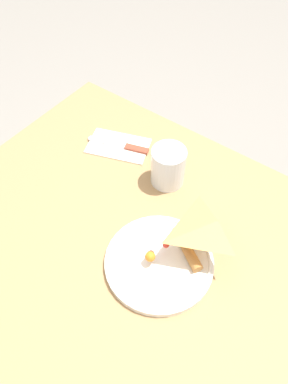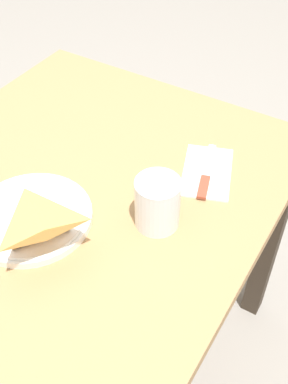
{
  "view_description": "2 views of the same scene",
  "coord_description": "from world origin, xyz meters",
  "px_view_note": "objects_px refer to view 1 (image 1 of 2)",
  "views": [
    {
      "loc": [
        -0.31,
        0.35,
        1.49
      ],
      "look_at": [
        0.03,
        -0.11,
        0.75
      ],
      "focal_mm": 35.0,
      "sensor_mm": 36.0,
      "label": 1
    },
    {
      "loc": [
        -0.55,
        -0.51,
        1.43
      ],
      "look_at": [
        0.02,
        -0.17,
        0.78
      ],
      "focal_mm": 45.0,
      "sensor_mm": 36.0,
      "label": 2
    }
  ],
  "objects_px": {
    "dining_table": "(127,258)",
    "plate_pizza": "(160,261)",
    "butter_knife": "(121,145)",
    "milk_glass": "(168,168)",
    "napkin_folded": "(118,146)"
  },
  "relations": [
    {
      "from": "dining_table",
      "to": "plate_pizza",
      "type": "bearing_deg",
      "value": 173.71
    },
    {
      "from": "dining_table",
      "to": "butter_knife",
      "type": "height_order",
      "value": "butter_knife"
    },
    {
      "from": "plate_pizza",
      "to": "butter_knife",
      "type": "height_order",
      "value": "plate_pizza"
    },
    {
      "from": "milk_glass",
      "to": "napkin_folded",
      "type": "distance_m",
      "value": 0.19
    },
    {
      "from": "dining_table",
      "to": "plate_pizza",
      "type": "xyz_separation_m",
      "value": [
        -0.11,
        0.01,
        0.13
      ]
    },
    {
      "from": "dining_table",
      "to": "napkin_folded",
      "type": "distance_m",
      "value": 0.32
    },
    {
      "from": "plate_pizza",
      "to": "napkin_folded",
      "type": "height_order",
      "value": "plate_pizza"
    },
    {
      "from": "napkin_folded",
      "to": "dining_table",
      "type": "bearing_deg",
      "value": 131.68
    },
    {
      "from": "dining_table",
      "to": "milk_glass",
      "type": "height_order",
      "value": "milk_glass"
    },
    {
      "from": "milk_glass",
      "to": "butter_knife",
      "type": "distance_m",
      "value": 0.18
    },
    {
      "from": "plate_pizza",
      "to": "dining_table",
      "type": "bearing_deg",
      "value": -6.29
    },
    {
      "from": "dining_table",
      "to": "milk_glass",
      "type": "relative_size",
      "value": 8.83
    },
    {
      "from": "dining_table",
      "to": "plate_pizza",
      "type": "distance_m",
      "value": 0.17
    },
    {
      "from": "napkin_folded",
      "to": "butter_knife",
      "type": "xyz_separation_m",
      "value": [
        -0.01,
        -0.0,
        0.0
      ]
    },
    {
      "from": "butter_knife",
      "to": "dining_table",
      "type": "bearing_deg",
      "value": 112.3
    }
  ]
}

